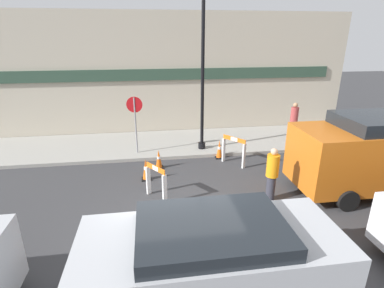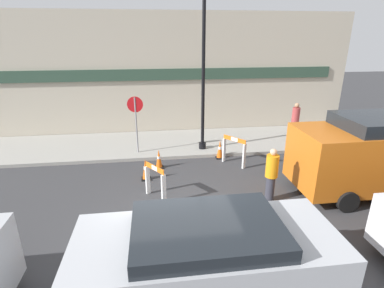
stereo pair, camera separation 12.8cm
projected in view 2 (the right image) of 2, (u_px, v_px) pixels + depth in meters
ground_plane at (178, 232)px, 7.25m from camera, size 60.00×60.00×0.00m
sidewalk_slab at (165, 143)px, 12.96m from camera, size 18.00×3.33×0.13m
storefront_facade at (161, 75)px, 13.65m from camera, size 18.00×0.22×5.50m
streetlamp_post at (204, 46)px, 10.86m from camera, size 0.44×0.44×6.32m
stop_sign at (136, 116)px, 11.33m from camera, size 0.60×0.08×2.21m
barricade_0 at (234, 150)px, 10.81m from camera, size 0.70×0.83×1.06m
barricade_1 at (155, 181)px, 8.58m from camera, size 0.59×0.75×1.04m
traffic_cone_0 at (146, 170)px, 9.78m from camera, size 0.30×0.30×0.72m
traffic_cone_1 at (220, 149)px, 11.48m from camera, size 0.30×0.30×0.73m
traffic_cone_2 at (159, 159)px, 10.65m from camera, size 0.30×0.30×0.69m
person_worker at (271, 174)px, 8.34m from camera, size 0.49×0.49×1.60m
person_pedestrian at (295, 120)px, 13.02m from camera, size 0.43×0.43×1.62m
parked_car_1 at (207, 258)px, 5.09m from camera, size 4.44×2.00×1.64m
work_van at (384, 151)px, 8.77m from camera, size 5.23×2.12×2.35m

